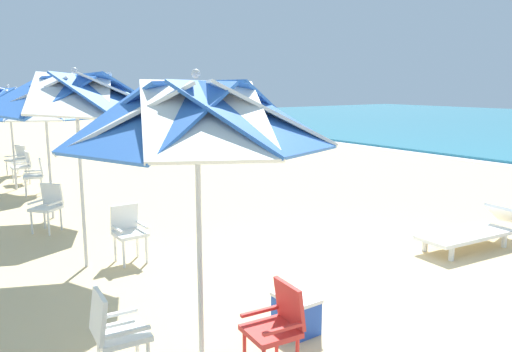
{
  "coord_description": "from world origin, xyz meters",
  "views": [
    {
      "loc": [
        4.25,
        -5.06,
        2.65
      ],
      "look_at": [
        -3.08,
        0.19,
        1.0
      ],
      "focal_mm": 35.36,
      "sensor_mm": 36.0,
      "label": 1
    }
  ],
  "objects": [
    {
      "name": "plastic_chair_4",
      "position": [
        -10.32,
        -2.35,
        0.5
      ],
      "size": [
        0.45,
        0.47,
        0.87
      ],
      "color": "white",
      "rests_on": "ground"
    },
    {
      "name": "plastic_chair_1",
      "position": [
        0.14,
        -3.66,
        0.5
      ],
      "size": [
        0.48,
        0.51,
        0.87
      ],
      "color": "white",
      "rests_on": "ground"
    },
    {
      "name": "beach_umbrella_2",
      "position": [
        -6.09,
        -2.66,
        2.27
      ],
      "size": [
        2.54,
        2.54,
        2.67
      ],
      "color": "silver",
      "rests_on": "ground"
    },
    {
      "name": "plastic_chair_3",
      "position": [
        -5.17,
        -2.95,
        0.5
      ],
      "size": [
        0.63,
        0.63,
        0.87
      ],
      "color": "white",
      "rests_on": "ground"
    },
    {
      "name": "plastic_chair_2",
      "position": [
        -2.81,
        -2.37,
        0.5
      ],
      "size": [
        0.47,
        0.44,
        0.87
      ],
      "color": "white",
      "rests_on": "ground"
    },
    {
      "name": "beach_umbrella_0",
      "position": [
        0.34,
        -2.9,
        2.37
      ],
      "size": [
        2.47,
        2.47,
        2.78
      ],
      "color": "silver",
      "rests_on": "ground"
    },
    {
      "name": "plastic_chair_5",
      "position": [
        -8.63,
        -2.39,
        0.5
      ],
      "size": [
        0.53,
        0.55,
        0.87
      ],
      "color": "white",
      "rests_on": "ground"
    },
    {
      "name": "plastic_chair_0",
      "position": [
        0.89,
        -2.41,
        0.5
      ],
      "size": [
        0.48,
        0.51,
        0.87
      ],
      "color": "red",
      "rests_on": "ground"
    },
    {
      "name": "ground_plane",
      "position": [
        0.0,
        0.0,
        0.0
      ],
      "size": [
        80.0,
        80.0,
        0.0
      ],
      "primitive_type": "plane",
      "color": "#D3B784"
    },
    {
      "name": "sun_lounger_1",
      "position": [
        -0.12,
        2.48,
        0.28
      ],
      "size": [
        0.85,
        2.2,
        0.62
      ],
      "color": "white",
      "rests_on": "ground"
    },
    {
      "name": "beach_umbrella_1",
      "position": [
        -2.95,
        -2.97,
        2.49
      ],
      "size": [
        2.54,
        2.54,
        2.87
      ],
      "color": "silver",
      "rests_on": "ground"
    },
    {
      "name": "plastic_chair_7",
      "position": [
        -11.84,
        -2.21,
        0.5
      ],
      "size": [
        0.59,
        0.61,
        0.87
      ],
      "color": "white",
      "rests_on": "ground"
    },
    {
      "name": "beach_umbrella_3",
      "position": [
        -9.55,
        -2.69,
        2.26
      ],
      "size": [
        2.42,
        2.42,
        2.64
      ],
      "color": "silver",
      "rests_on": "ground"
    },
    {
      "name": "cooler_box",
      "position": [
        0.35,
        -1.73,
        0.2
      ],
      "size": [
        0.5,
        0.34,
        0.4
      ],
      "color": "blue",
      "rests_on": "ground"
    }
  ]
}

